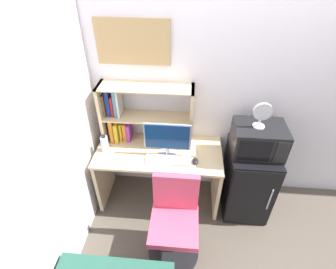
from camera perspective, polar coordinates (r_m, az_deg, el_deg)
name	(u,v)px	position (r m, az deg, el deg)	size (l,w,h in m)	color
wall_back	(293,93)	(2.82, 25.88, 8.21)	(6.40, 0.04, 2.60)	silver
desk	(159,166)	(2.84, -1.97, -7.02)	(1.32, 0.61, 0.73)	beige
hutch_bookshelf	(132,114)	(2.70, -7.98, 4.46)	(0.94, 0.26, 0.65)	beige
monitor	(167,139)	(2.53, -0.17, -0.97)	(0.46, 0.18, 0.38)	#B7B7BC
keyboard	(168,160)	(2.58, -0.10, -5.71)	(0.45, 0.13, 0.02)	silver
computer_mouse	(195,161)	(2.57, 6.05, -5.86)	(0.05, 0.09, 0.03)	black
water_bottle	(105,144)	(2.73, -13.84, -1.98)	(0.08, 0.08, 0.20)	silver
mini_fridge	(247,180)	(2.97, 17.18, -9.58)	(0.47, 0.57, 0.83)	black
microwave	(258,139)	(2.61, 19.37, -1.01)	(0.48, 0.37, 0.29)	black
desk_fan	(262,114)	(2.44, 20.09, 4.31)	(0.17, 0.11, 0.25)	silver
desk_chair	(174,224)	(2.53, 1.42, -19.24)	(0.50, 0.50, 0.89)	black
wall_corkboard	(133,42)	(2.48, -7.84, 19.59)	(0.68, 0.02, 0.41)	tan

